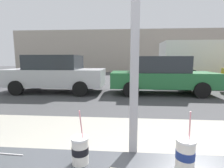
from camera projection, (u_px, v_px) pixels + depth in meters
The scene contains 9 objects.
ground_plane at pixel (126, 89), 9.06m from camera, with size 60.00×60.00×0.00m, color #424244.
sidewalk_strip at pixel (128, 151), 2.74m from camera, with size 16.00×2.80×0.13m, color #9E998E.
building_facade_far at pixel (126, 51), 20.99m from camera, with size 28.00×1.20×5.10m, color #A89E8E.
soda_cup_left at pixel (80, 150), 0.95m from camera, with size 0.10×0.10×0.31m.
soda_cup_right at pixel (185, 154), 0.90m from camera, with size 0.10×0.10×0.32m.
loose_straw at pixel (9, 154), 1.05m from camera, with size 0.01×0.01×0.19m, color white.
parked_car_silver at pixel (56, 73), 8.01m from camera, with size 4.50×2.04×1.72m.
parked_car_green at pixel (161, 75), 7.65m from camera, with size 4.52×1.94×1.66m.
box_truck at pixel (214, 60), 11.37m from camera, with size 6.99×2.44×2.71m.
Camera 1 is at (-0.06, -0.97, 1.52)m, focal length 27.34 mm.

